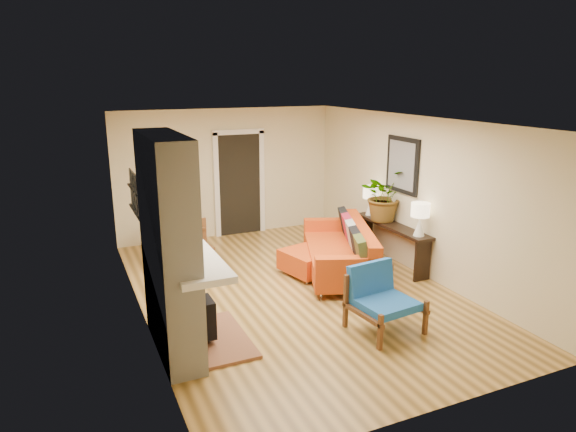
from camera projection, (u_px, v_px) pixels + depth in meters
name	position (u px, v px, depth m)	size (l,w,h in m)	color
room_shell	(266.00, 179.00, 10.16)	(6.50, 6.50, 6.50)	tan
fireplace	(173.00, 252.00, 5.93)	(1.09, 1.68, 2.60)	white
sofa	(343.00, 250.00, 8.56)	(1.75, 2.49, 0.90)	silver
ottoman	(310.00, 260.00, 8.57)	(0.97, 0.97, 0.40)	silver
blue_chair	(380.00, 295.00, 6.67)	(0.89, 0.88, 0.84)	brown
dining_table	(183.00, 230.00, 9.07)	(0.79, 1.64, 0.87)	brown
console_table	(392.00, 233.00, 8.93)	(0.34, 1.85, 0.72)	black
lamp_near	(420.00, 215.00, 8.17)	(0.30, 0.30, 0.54)	white
lamp_far	(371.00, 197.00, 9.42)	(0.30, 0.30, 0.54)	white
houseplant	(384.00, 195.00, 9.02)	(0.84, 0.73, 0.93)	#1E5919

